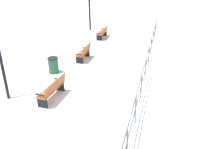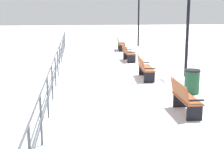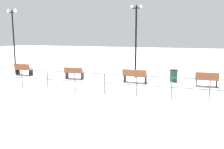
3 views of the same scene
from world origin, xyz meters
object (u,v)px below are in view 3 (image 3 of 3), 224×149
object	(u,v)px
bench_second	(207,79)
bench_fourth	(74,73)
lamppost_middle	(136,32)
lamppost_far	(13,27)
bench_third	(135,76)
trash_bin	(174,76)
bench_fifth	(23,69)

from	to	relation	value
bench_second	bench_fourth	world-z (taller)	bench_second
lamppost_middle	bench_fourth	bearing A→B (deg)	114.07
lamppost_middle	lamppost_far	bearing A→B (deg)	90.00
bench_third	trash_bin	bearing A→B (deg)	-61.83
bench_fourth	trash_bin	bearing A→B (deg)	-82.98
bench_third	lamppost_far	xyz separation A→B (m)	(1.89, 11.16, 3.30)
bench_fourth	lamppost_middle	distance (m)	5.40
bench_fourth	lamppost_far	distance (m)	7.65
bench_fifth	lamppost_far	distance (m)	4.24
bench_fourth	bench_fifth	xyz separation A→B (m)	(0.20, 4.55, 0.03)
bench_fifth	bench_fourth	bearing A→B (deg)	-87.39
bench_fifth	lamppost_middle	distance (m)	9.31
lamppost_middle	trash_bin	world-z (taller)	lamppost_middle
bench_third	trash_bin	world-z (taller)	bench_third
bench_second	trash_bin	size ratio (longest dim) A/B	1.66
bench_third	bench_fifth	distance (m)	9.08
bench_third	trash_bin	size ratio (longest dim) A/B	2.02
bench_fourth	lamppost_far	xyz separation A→B (m)	(1.85, 6.63, 3.33)
bench_second	lamppost_middle	world-z (taller)	lamppost_middle
bench_third	bench_fourth	distance (m)	4.53
bench_fourth	lamppost_far	bearing A→B (deg)	72.50
bench_fifth	lamppost_far	xyz separation A→B (m)	(1.66, 2.08, 3.30)
lamppost_middle	trash_bin	bearing A→B (deg)	-104.93
bench_second	bench_fifth	bearing A→B (deg)	89.55
bench_fourth	bench_fifth	bearing A→B (deg)	85.66
bench_fourth	bench_second	bearing A→B (deg)	-91.09
bench_second	lamppost_far	xyz separation A→B (m)	(1.73, 15.70, 3.31)
bench_third	bench_fifth	xyz separation A→B (m)	(0.24, 9.07, -0.00)
bench_third	lamppost_middle	world-z (taller)	lamppost_middle
bench_fourth	lamppost_middle	xyz separation A→B (m)	(1.85, -4.15, 2.92)
bench_second	trash_bin	distance (m)	2.29
bench_second	trash_bin	world-z (taller)	bench_second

